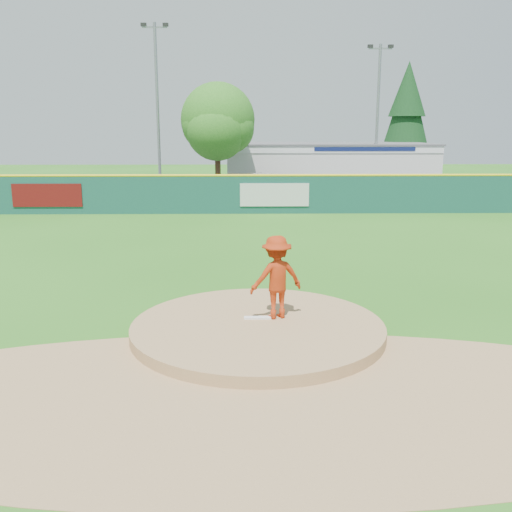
{
  "coord_description": "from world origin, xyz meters",
  "views": [
    {
      "loc": [
        -0.26,
        -11.76,
        4.39
      ],
      "look_at": [
        0.0,
        2.0,
        1.3
      ],
      "focal_mm": 40.0,
      "sensor_mm": 36.0,
      "label": 1
    }
  ],
  "objects_px": {
    "light_pole_left": "(157,102)",
    "deciduous_tree": "(217,126)",
    "light_pole_right": "(378,111)",
    "van": "(267,185)",
    "conifer_tree": "(407,114)",
    "pitcher": "(276,277)",
    "pool_building_grp": "(327,165)"
  },
  "relations": [
    {
      "from": "light_pole_left",
      "to": "deciduous_tree",
      "type": "bearing_deg",
      "value": -26.57
    },
    {
      "from": "deciduous_tree",
      "to": "light_pole_right",
      "type": "xyz_separation_m",
      "value": [
        11.0,
        4.0,
        0.99
      ]
    },
    {
      "from": "van",
      "to": "conifer_tree",
      "type": "xyz_separation_m",
      "value": [
        11.83,
        10.71,
        4.74
      ]
    },
    {
      "from": "pitcher",
      "to": "van",
      "type": "relative_size",
      "value": 0.33
    },
    {
      "from": "van",
      "to": "deciduous_tree",
      "type": "relative_size",
      "value": 0.77
    },
    {
      "from": "van",
      "to": "deciduous_tree",
      "type": "distance_m",
      "value": 4.92
    },
    {
      "from": "van",
      "to": "light_pole_right",
      "type": "distance_m",
      "value": 9.87
    },
    {
      "from": "pitcher",
      "to": "conifer_tree",
      "type": "relative_size",
      "value": 0.2
    },
    {
      "from": "conifer_tree",
      "to": "light_pole_left",
      "type": "relative_size",
      "value": 0.86
    },
    {
      "from": "light_pole_left",
      "to": "light_pole_right",
      "type": "bearing_deg",
      "value": 7.59
    },
    {
      "from": "pool_building_grp",
      "to": "pitcher",
      "type": "bearing_deg",
      "value": -100.01
    },
    {
      "from": "pitcher",
      "to": "deciduous_tree",
      "type": "bearing_deg",
      "value": -103.75
    },
    {
      "from": "deciduous_tree",
      "to": "light_pole_left",
      "type": "height_order",
      "value": "light_pole_left"
    },
    {
      "from": "conifer_tree",
      "to": "deciduous_tree",
      "type": "bearing_deg",
      "value": -143.75
    },
    {
      "from": "van",
      "to": "light_pole_right",
      "type": "xyz_separation_m",
      "value": [
        7.83,
        3.71,
        4.74
      ]
    },
    {
      "from": "light_pole_left",
      "to": "van",
      "type": "bearing_deg",
      "value": -13.39
    },
    {
      "from": "pool_building_grp",
      "to": "conifer_tree",
      "type": "distance_m",
      "value": 8.95
    },
    {
      "from": "deciduous_tree",
      "to": "pool_building_grp",
      "type": "bearing_deg",
      "value": 41.16
    },
    {
      "from": "pitcher",
      "to": "light_pole_right",
      "type": "height_order",
      "value": "light_pole_right"
    },
    {
      "from": "light_pole_right",
      "to": "pitcher",
      "type": "bearing_deg",
      "value": -106.7
    },
    {
      "from": "pool_building_grp",
      "to": "deciduous_tree",
      "type": "height_order",
      "value": "deciduous_tree"
    },
    {
      "from": "pitcher",
      "to": "conifer_tree",
      "type": "distance_m",
      "value": 38.01
    },
    {
      "from": "van",
      "to": "pool_building_grp",
      "type": "relative_size",
      "value": 0.37
    },
    {
      "from": "pitcher",
      "to": "pool_building_grp",
      "type": "bearing_deg",
      "value": -119.39
    },
    {
      "from": "deciduous_tree",
      "to": "light_pole_left",
      "type": "relative_size",
      "value": 0.67
    },
    {
      "from": "van",
      "to": "deciduous_tree",
      "type": "xyz_separation_m",
      "value": [
        -3.17,
        -0.29,
        3.75
      ]
    },
    {
      "from": "light_pole_left",
      "to": "light_pole_right",
      "type": "relative_size",
      "value": 1.1
    },
    {
      "from": "pool_building_grp",
      "to": "light_pole_left",
      "type": "distance_m",
      "value": 13.72
    },
    {
      "from": "pitcher",
      "to": "conifer_tree",
      "type": "bearing_deg",
      "value": -128.83
    },
    {
      "from": "pitcher",
      "to": "light_pole_left",
      "type": "bearing_deg",
      "value": -95.8
    },
    {
      "from": "pitcher",
      "to": "pool_building_grp",
      "type": "distance_m",
      "value": 32.09
    },
    {
      "from": "conifer_tree",
      "to": "light_pole_right",
      "type": "height_order",
      "value": "light_pole_right"
    }
  ]
}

